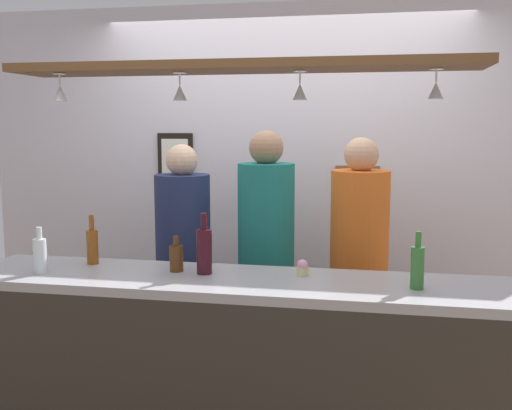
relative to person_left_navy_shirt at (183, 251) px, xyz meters
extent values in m
cube|color=silver|center=(0.52, 0.68, 0.30)|extent=(4.40, 0.06, 2.60)
cube|color=#99999E|center=(0.52, -0.77, 0.03)|extent=(2.70, 0.55, 0.04)
cube|color=brown|center=(0.52, -0.72, 1.04)|extent=(2.20, 0.36, 0.04)
cylinder|color=silver|center=(-0.35, -0.79, 1.02)|extent=(0.06, 0.06, 0.00)
cylinder|color=silver|center=(-0.35, -0.79, 0.99)|extent=(0.01, 0.01, 0.06)
cone|color=silver|center=(-0.35, -0.79, 0.93)|extent=(0.07, 0.07, 0.08)
cylinder|color=silver|center=(0.23, -0.73, 1.02)|extent=(0.06, 0.06, 0.00)
cylinder|color=silver|center=(0.23, -0.73, 0.99)|extent=(0.01, 0.01, 0.06)
cone|color=silver|center=(0.23, -0.73, 0.93)|extent=(0.07, 0.07, 0.08)
cylinder|color=silver|center=(0.80, -0.70, 1.02)|extent=(0.06, 0.06, 0.00)
cylinder|color=silver|center=(0.80, -0.70, 0.99)|extent=(0.01, 0.01, 0.06)
cone|color=silver|center=(0.80, -0.70, 0.93)|extent=(0.07, 0.07, 0.08)
cylinder|color=silver|center=(1.40, -0.70, 1.02)|extent=(0.06, 0.06, 0.00)
cylinder|color=silver|center=(1.40, -0.70, 0.99)|extent=(0.01, 0.01, 0.06)
cone|color=silver|center=(1.40, -0.70, 0.93)|extent=(0.07, 0.07, 0.08)
cube|color=#2D334C|center=(0.00, 0.00, -0.60)|extent=(0.17, 0.18, 0.79)
cylinder|color=navy|center=(0.00, 0.00, 0.13)|extent=(0.34, 0.34, 0.68)
sphere|color=beige|center=(0.00, 0.00, 0.56)|extent=(0.20, 0.20, 0.20)
cube|color=#2D334C|center=(0.52, 0.00, -0.58)|extent=(0.17, 0.18, 0.83)
cylinder|color=#1E7A75|center=(0.52, 0.00, 0.19)|extent=(0.34, 0.34, 0.72)
sphere|color=#9E7556|center=(0.52, 0.00, 0.64)|extent=(0.20, 0.20, 0.20)
cube|color=#2D334C|center=(1.08, 0.00, -0.59)|extent=(0.17, 0.18, 0.81)
cylinder|color=orange|center=(1.08, 0.00, 0.16)|extent=(0.34, 0.34, 0.70)
sphere|color=tan|center=(1.08, 0.00, 0.60)|extent=(0.20, 0.20, 0.20)
cylinder|color=#512D14|center=(0.19, -0.70, 0.11)|extent=(0.07, 0.07, 0.13)
cylinder|color=#512D14|center=(0.19, -0.70, 0.20)|extent=(0.03, 0.03, 0.05)
cylinder|color=#336B2D|center=(1.35, -0.80, 0.14)|extent=(0.06, 0.06, 0.19)
cylinder|color=#336B2D|center=(1.35, -0.80, 0.27)|extent=(0.03, 0.03, 0.07)
cylinder|color=silver|center=(-0.46, -0.86, 0.13)|extent=(0.06, 0.06, 0.17)
cylinder|color=silver|center=(-0.46, -0.86, 0.25)|extent=(0.03, 0.03, 0.06)
cylinder|color=#380F19|center=(0.34, -0.72, 0.16)|extent=(0.08, 0.08, 0.22)
cylinder|color=#380F19|center=(0.34, -0.72, 0.31)|extent=(0.03, 0.03, 0.08)
cylinder|color=brown|center=(-0.29, -0.63, 0.14)|extent=(0.06, 0.06, 0.18)
cylinder|color=brown|center=(-0.29, -0.63, 0.27)|extent=(0.03, 0.03, 0.08)
cylinder|color=beige|center=(0.82, -0.66, 0.07)|extent=(0.06, 0.06, 0.04)
sphere|color=pink|center=(0.82, -0.66, 0.10)|extent=(0.05, 0.05, 0.05)
cube|color=black|center=(-0.26, 0.64, 0.54)|extent=(0.26, 0.02, 0.34)
cube|color=white|center=(-0.26, 0.63, 0.54)|extent=(0.20, 0.01, 0.26)
cube|color=brown|center=(1.04, 0.64, 0.41)|extent=(0.30, 0.02, 0.18)
cube|color=white|center=(1.04, 0.63, 0.41)|extent=(0.23, 0.01, 0.14)
camera|label=1|loc=(1.13, -3.47, 0.78)|focal=41.76mm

